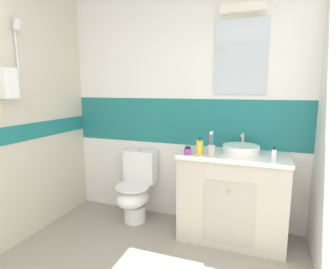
{
  "coord_description": "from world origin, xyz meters",
  "views": [
    {
      "loc": [
        0.84,
        -0.4,
        1.46
      ],
      "look_at": [
        0.01,
        1.91,
        1.04
      ],
      "focal_mm": 28.86,
      "sensor_mm": 36.0,
      "label": 1
    }
  ],
  "objects": [
    {
      "name": "hair_gel_jar",
      "position": [
        0.18,
        1.98,
        0.88
      ],
      "size": [
        0.07,
        0.07,
        0.07
      ],
      "color": "#993F99",
      "rests_on": "vanity_cabinet"
    },
    {
      "name": "soap_dispenser",
      "position": [
        0.29,
        2.01,
        0.92
      ],
      "size": [
        0.06,
        0.06,
        0.17
      ],
      "color": "yellow",
      "rests_on": "vanity_cabinet"
    },
    {
      "name": "perfume_flask_small",
      "position": [
        0.94,
        2.0,
        0.91
      ],
      "size": [
        0.04,
        0.03,
        0.12
      ],
      "color": "white",
      "rests_on": "vanity_cabinet"
    },
    {
      "name": "vanity_cabinet",
      "position": [
        0.59,
        2.14,
        0.43
      ],
      "size": [
        1.0,
        0.54,
        0.85
      ],
      "color": "beige",
      "rests_on": "ground_plane"
    },
    {
      "name": "sink_basin",
      "position": [
        0.65,
        2.18,
        0.89
      ],
      "size": [
        0.34,
        0.39,
        0.18
      ],
      "color": "white",
      "rests_on": "vanity_cabinet"
    },
    {
      "name": "wall_back_tiled",
      "position": [
        0.01,
        2.45,
        1.26
      ],
      "size": [
        3.2,
        0.2,
        2.5
      ],
      "color": "white",
      "rests_on": "ground_plane"
    },
    {
      "name": "toilet",
      "position": [
        -0.46,
        2.16,
        0.36
      ],
      "size": [
        0.37,
        0.5,
        0.78
      ],
      "color": "white",
      "rests_on": "ground_plane"
    },
    {
      "name": "toothbrush_cup",
      "position": [
        0.4,
        1.98,
        0.91
      ],
      "size": [
        0.07,
        0.07,
        0.23
      ],
      "color": "#B2ADA3",
      "rests_on": "vanity_cabinet"
    }
  ]
}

